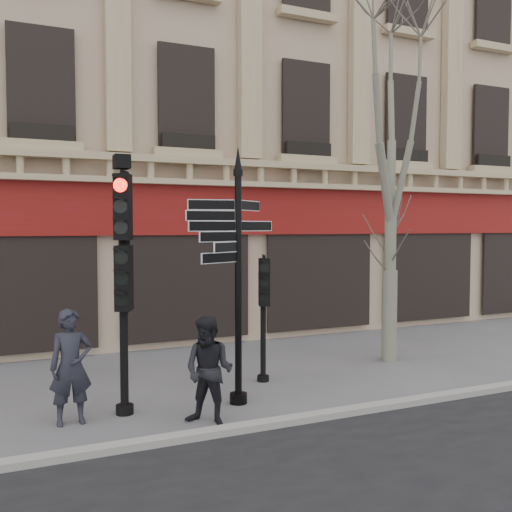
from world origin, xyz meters
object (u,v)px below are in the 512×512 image
Objects in this scene: traffic_signal_main at (123,252)px; pedestrian_a at (71,367)px; plane_tree at (392,111)px; fingerpost at (238,232)px; traffic_signal_secondary at (263,296)px; pedestrian_b at (209,371)px.

pedestrian_a is (-0.87, -0.13, -1.82)m from traffic_signal_main.
traffic_signal_main is 7.26m from plane_tree.
fingerpost is at bearing -161.18° from plane_tree.
fingerpost is 2.01m from traffic_signal_secondary.
plane_tree reaches higher than pedestrian_a.
fingerpost is 1.81× the size of traffic_signal_secondary.
plane_tree is at bearing 35.02° from traffic_signal_main.
pedestrian_b is at bearing -150.76° from fingerpost.
fingerpost reaches higher than traffic_signal_secondary.
traffic_signal_main is 2.50× the size of pedestrian_b.
traffic_signal_main reaches higher than pedestrian_a.
traffic_signal_main reaches higher than traffic_signal_secondary.
fingerpost is at bearing 16.74° from traffic_signal_main.
fingerpost is at bearing 88.43° from pedestrian_b.
plane_tree is at bearing 4.12° from fingerpost.
pedestrian_b is (-1.86, -1.95, -0.89)m from traffic_signal_secondary.
traffic_signal_main reaches higher than pedestrian_b.
traffic_signal_secondary reaches higher than pedestrian_b.
plane_tree is 7.63m from pedestrian_b.
plane_tree is at bearing 7.92° from pedestrian_a.
traffic_signal_secondary is at bearing 40.45° from traffic_signal_main.
traffic_signal_secondary is at bearing 33.59° from fingerpost.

